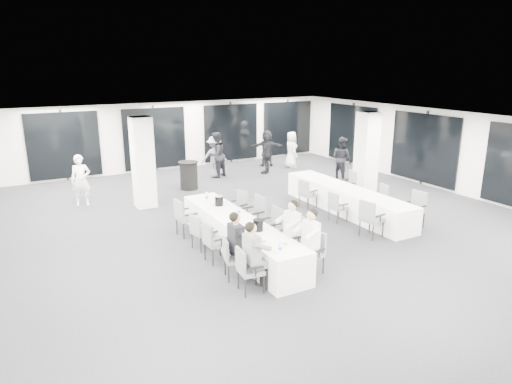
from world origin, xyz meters
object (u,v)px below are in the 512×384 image
(standing_guest_g, at_px, (81,177))
(chair_main_left_near, at_px, (247,268))
(standing_guest_d, at_px, (266,152))
(chair_main_left_mid, at_px, (213,240))
(chair_main_left_second, at_px, (232,256))
(chair_side_right_near, at_px, (416,207))
(chair_main_left_fourth, at_px, (200,230))
(chair_main_right_second, at_px, (296,236))
(cocktail_table, at_px, (189,175))
(chair_main_right_fourth, at_px, (255,213))
(chair_main_right_far, at_px, (239,206))
(chair_side_left_mid, at_px, (336,205))
(standing_guest_c, at_px, (214,154))
(standing_guest_b, at_px, (216,152))
(standing_guest_f, at_px, (267,146))
(ice_bucket_near, at_px, (258,225))
(standing_guest_e, at_px, (291,147))
(chair_side_left_near, at_px, (370,217))
(banquet_table_main, at_px, (239,235))
(chair_side_left_far, at_px, (306,192))
(chair_main_right_mid, at_px, (272,224))
(chair_main_right_near, at_px, (314,250))
(chair_main_left_far, at_px, (184,215))
(chair_side_right_mid, at_px, (380,197))
(banquet_table_side, at_px, (346,200))
(chair_side_right_far, at_px, (348,184))
(standing_guest_h, at_px, (342,155))
(ice_bucket_far, at_px, (219,201))

(standing_guest_g, bearing_deg, chair_main_left_near, -64.33)
(standing_guest_d, bearing_deg, chair_main_left_mid, 11.49)
(chair_main_left_second, relative_size, chair_side_right_near, 0.88)
(chair_main_left_fourth, bearing_deg, chair_main_left_near, -12.39)
(chair_main_left_fourth, xyz_separation_m, chair_main_right_second, (1.66, -1.63, 0.08))
(cocktail_table, bearing_deg, chair_main_right_fourth, -91.02)
(chair_main_right_far, xyz_separation_m, chair_side_right_near, (4.13, -2.50, 0.03))
(chair_side_left_mid, bearing_deg, chair_main_right_fourth, -97.15)
(standing_guest_c, bearing_deg, chair_side_left_mid, 111.33)
(chair_main_right_far, bearing_deg, standing_guest_b, -31.46)
(standing_guest_f, bearing_deg, ice_bucket_near, 81.80)
(standing_guest_e, bearing_deg, chair_main_right_second, 154.64)
(chair_side_left_near, bearing_deg, chair_main_right_far, -146.18)
(standing_guest_b, bearing_deg, chair_side_right_near, 80.02)
(banquet_table_main, xyz_separation_m, chair_side_left_far, (3.29, 1.91, 0.13))
(banquet_table_main, xyz_separation_m, chair_main_right_mid, (0.83, -0.16, 0.17))
(chair_main_left_fourth, bearing_deg, banquet_table_main, 49.77)
(chair_side_left_near, bearing_deg, chair_main_right_near, -78.70)
(chair_main_left_far, bearing_deg, chair_main_left_near, -4.84)
(chair_side_left_mid, distance_m, standing_guest_d, 6.25)
(chair_main_left_second, xyz_separation_m, chair_main_right_far, (1.65, 2.92, 0.04))
(chair_main_right_fourth, distance_m, chair_side_left_near, 2.93)
(chair_main_left_second, distance_m, chair_main_right_near, 1.75)
(chair_main_left_mid, xyz_separation_m, chair_side_right_near, (5.79, -0.51, 0.03))
(ice_bucket_near, bearing_deg, banquet_table_main, 93.09)
(chair_main_right_fourth, bearing_deg, chair_side_right_mid, -96.11)
(chair_main_right_far, xyz_separation_m, standing_guest_e, (5.24, 5.40, 0.34))
(banquet_table_main, height_order, standing_guest_c, standing_guest_c)
(chair_main_right_fourth, relative_size, standing_guest_b, 0.51)
(banquet_table_side, xyz_separation_m, chair_main_left_fourth, (-4.95, -0.58, 0.12))
(chair_main_right_near, xyz_separation_m, chair_side_left_far, (2.47, 3.79, -0.00))
(chair_main_right_mid, bearing_deg, standing_guest_c, -13.03)
(chair_main_right_near, bearing_deg, standing_guest_e, -39.59)
(chair_side_right_mid, distance_m, chair_side_right_far, 1.46)
(chair_main_right_second, bearing_deg, standing_guest_e, -28.13)
(chair_main_left_fourth, bearing_deg, chair_main_right_near, 23.11)
(banquet_table_side, bearing_deg, standing_guest_h, 52.96)
(chair_main_left_fourth, height_order, chair_side_left_far, chair_side_left_far)
(chair_side_right_near, bearing_deg, standing_guest_f, -8.08)
(chair_main_right_mid, distance_m, standing_guest_c, 7.47)
(chair_main_left_second, bearing_deg, chair_side_left_near, 109.22)
(banquet_table_main, height_order, ice_bucket_near, ice_bucket_near)
(cocktail_table, xyz_separation_m, ice_bucket_far, (-0.87, -4.53, 0.37))
(chair_main_right_near, bearing_deg, chair_main_left_mid, 38.33)
(chair_main_left_near, distance_m, chair_main_left_fourth, 2.43)
(chair_main_left_near, height_order, chair_main_left_fourth, chair_main_left_near)
(cocktail_table, relative_size, chair_main_left_second, 1.14)
(standing_guest_g, bearing_deg, chair_main_right_far, -36.53)
(chair_main_left_near, xyz_separation_m, chair_main_right_second, (1.67, 0.80, 0.06))
(banquet_table_main, distance_m, chair_side_right_far, 5.32)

